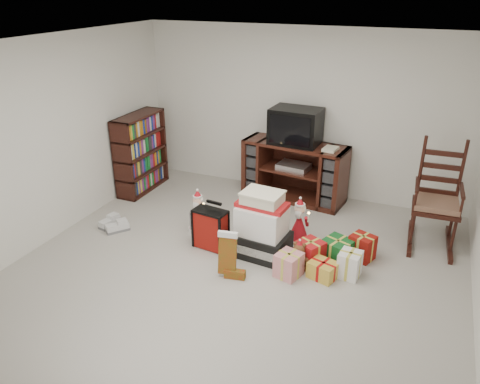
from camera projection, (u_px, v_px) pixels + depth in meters
name	position (u px, v px, depth m)	size (l,w,h in m)	color
room	(235.00, 170.00, 4.87)	(5.01, 5.01, 2.51)	#B6B1A7
tv_stand	(294.00, 171.00, 7.04)	(1.59, 0.73, 0.88)	#3F1812
bookshelf	(141.00, 154.00, 7.30)	(0.33, 1.00, 1.22)	#33140D
rocking_chair	(435.00, 208.00, 5.83)	(0.60, 0.94, 1.38)	#33140D
gift_pile	(262.00, 228.00, 5.57)	(0.69, 0.52, 0.82)	black
red_suitcase	(211.00, 229.00, 5.77)	(0.42, 0.25, 0.60)	maroon
stocking	(227.00, 254.00, 5.20)	(0.26, 0.11, 0.55)	#0C6E18
teddy_bear	(299.00, 256.00, 5.41)	(0.22, 0.19, 0.32)	brown
santa_figurine	(299.00, 224.00, 5.94)	(0.29, 0.28, 0.60)	#B1131D
mrs_claus_figurine	(198.00, 215.00, 6.19)	(0.29, 0.27, 0.58)	#B1131D
sneaker_pair	(114.00, 225.00, 6.30)	(0.44, 0.33, 0.11)	silver
gift_cluster	(329.00, 258.00, 5.39)	(0.81, 1.13, 0.28)	#B51418
crt_television	(296.00, 126.00, 6.76)	(0.73, 0.55, 0.52)	black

